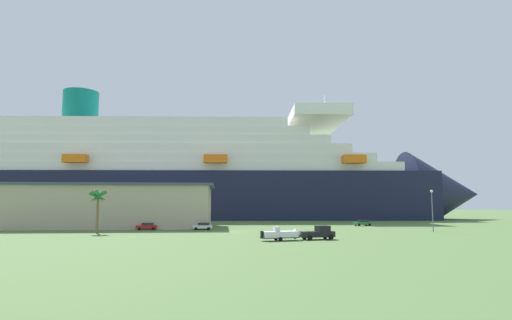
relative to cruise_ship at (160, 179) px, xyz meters
name	(u,v)px	position (x,y,z in m)	size (l,w,h in m)	color
ground_plane	(228,225)	(23.72, -47.91, -15.55)	(600.00, 600.00, 0.00)	#4C6B38
cruise_ship	(160,179)	(0.00, 0.00, 0.00)	(250.18, 61.53, 57.22)	#191E38
terminal_building	(106,206)	(-7.00, -57.18, -10.26)	(54.28, 26.17, 10.54)	#B7A88C
pickup_truck	(318,233)	(35.51, -98.40, -14.51)	(5.89, 3.16, 2.20)	black
small_boat_on_trailer	(284,234)	(29.54, -99.65, -14.59)	(7.66, 3.12, 2.15)	#595960
palm_tree	(98,198)	(-3.90, -78.31, -8.70)	(3.62, 3.70, 8.57)	brown
street_lamp	(432,205)	(63.63, -84.17, -9.99)	(0.56, 0.56, 8.63)	slate
parked_car_red_hatchback	(147,226)	(4.52, -69.17, -14.72)	(4.71, 2.59, 1.58)	red
parked_car_green_wagon	(363,223)	(58.71, -58.76, -14.72)	(4.78, 2.52, 1.58)	#2D723F
parked_car_white_van	(203,226)	(16.92, -70.75, -14.72)	(4.37, 2.32, 1.58)	white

